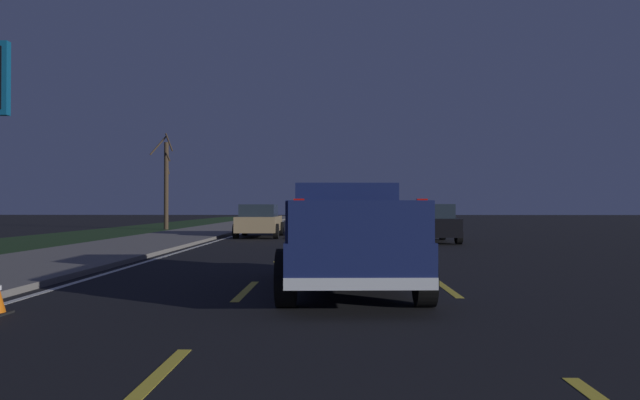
{
  "coord_description": "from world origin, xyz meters",
  "views": [
    {
      "loc": [
        -0.68,
        0.24,
        1.45
      ],
      "look_at": [
        12.15,
        0.54,
        1.59
      ],
      "focal_mm": 33.06,
      "sensor_mm": 36.0,
      "label": 1
    }
  ],
  "objects_px": {
    "sedan_black": "(428,223)",
    "sedan_tan": "(259,220)",
    "sedan_silver": "(343,219)",
    "sedan_blue": "(402,219)",
    "bare_tree_far": "(166,182)",
    "pickup_truck": "(347,236)"
  },
  "relations": [
    {
      "from": "sedan_black",
      "to": "sedan_blue",
      "type": "relative_size",
      "value": 1.0
    },
    {
      "from": "sedan_tan",
      "to": "bare_tree_far",
      "type": "height_order",
      "value": "bare_tree_far"
    },
    {
      "from": "sedan_silver",
      "to": "sedan_blue",
      "type": "relative_size",
      "value": 1.0
    },
    {
      "from": "pickup_truck",
      "to": "sedan_blue",
      "type": "distance_m",
      "value": 21.17
    },
    {
      "from": "pickup_truck",
      "to": "sedan_black",
      "type": "relative_size",
      "value": 1.24
    },
    {
      "from": "sedan_tan",
      "to": "bare_tree_far",
      "type": "xyz_separation_m",
      "value": [
        9.08,
        7.04,
        2.2
      ]
    },
    {
      "from": "sedan_silver",
      "to": "sedan_tan",
      "type": "bearing_deg",
      "value": 120.46
    },
    {
      "from": "sedan_blue",
      "to": "bare_tree_far",
      "type": "xyz_separation_m",
      "value": [
        5.22,
        14.19,
        2.2
      ]
    },
    {
      "from": "sedan_tan",
      "to": "sedan_silver",
      "type": "distance_m",
      "value": 4.58
    },
    {
      "from": "sedan_black",
      "to": "sedan_tan",
      "type": "relative_size",
      "value": 1.0
    },
    {
      "from": "sedan_black",
      "to": "sedan_tan",
      "type": "bearing_deg",
      "value": 63.8
    },
    {
      "from": "sedan_tan",
      "to": "sedan_black",
      "type": "bearing_deg",
      "value": -116.2
    },
    {
      "from": "sedan_black",
      "to": "bare_tree_far",
      "type": "distance_m",
      "value": 19.31
    },
    {
      "from": "pickup_truck",
      "to": "sedan_tan",
      "type": "xyz_separation_m",
      "value": [
        17.02,
        3.73,
        -0.13
      ]
    },
    {
      "from": "sedan_tan",
      "to": "bare_tree_far",
      "type": "distance_m",
      "value": 11.7
    },
    {
      "from": "sedan_tan",
      "to": "sedan_silver",
      "type": "bearing_deg",
      "value": -59.54
    },
    {
      "from": "sedan_black",
      "to": "sedan_tan",
      "type": "height_order",
      "value": "same"
    },
    {
      "from": "sedan_black",
      "to": "bare_tree_far",
      "type": "xyz_separation_m",
      "value": [
        12.7,
        14.38,
        2.2
      ]
    },
    {
      "from": "sedan_silver",
      "to": "sedan_blue",
      "type": "distance_m",
      "value": 3.56
    },
    {
      "from": "sedan_silver",
      "to": "sedan_blue",
      "type": "height_order",
      "value": "same"
    },
    {
      "from": "pickup_truck",
      "to": "sedan_tan",
      "type": "bearing_deg",
      "value": 12.37
    },
    {
      "from": "sedan_black",
      "to": "sedan_silver",
      "type": "height_order",
      "value": "same"
    }
  ]
}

